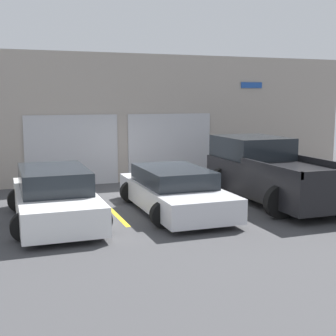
# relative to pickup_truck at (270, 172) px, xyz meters

# --- Properties ---
(ground_plane) EXTENTS (28.00, 28.00, 0.00)m
(ground_plane) POSITION_rel_pickup_truck_xyz_m (-3.11, 1.46, -0.85)
(ground_plane) COLOR #3D3D3F
(shophouse_building) EXTENTS (17.98, 0.68, 4.56)m
(shophouse_building) POSITION_rel_pickup_truck_xyz_m (-3.11, 4.75, 1.40)
(shophouse_building) COLOR #9E9389
(shophouse_building) RESTS_ON ground
(pickup_truck) EXTENTS (2.62, 5.15, 1.81)m
(pickup_truck) POSITION_rel_pickup_truck_xyz_m (0.00, 0.00, 0.00)
(pickup_truck) COLOR black
(pickup_truck) RESTS_ON ground
(sedan_white) EXTENTS (2.18, 4.50, 1.31)m
(sedan_white) POSITION_rel_pickup_truck_xyz_m (-6.22, -0.26, -0.24)
(sedan_white) COLOR white
(sedan_white) RESTS_ON ground
(sedan_side) EXTENTS (2.24, 4.58, 1.16)m
(sedan_side) POSITION_rel_pickup_truck_xyz_m (-3.11, -0.27, -0.30)
(sedan_side) COLOR silver
(sedan_side) RESTS_ON ground
(parking_stripe_left) EXTENTS (0.12, 2.20, 0.01)m
(parking_stripe_left) POSITION_rel_pickup_truck_xyz_m (-4.66, -0.30, -0.85)
(parking_stripe_left) COLOR gold
(parking_stripe_left) RESTS_ON ground
(parking_stripe_centre) EXTENTS (0.12, 2.20, 0.01)m
(parking_stripe_centre) POSITION_rel_pickup_truck_xyz_m (-1.55, -0.30, -0.85)
(parking_stripe_centre) COLOR gold
(parking_stripe_centre) RESTS_ON ground
(parking_stripe_right) EXTENTS (0.12, 2.20, 0.01)m
(parking_stripe_right) POSITION_rel_pickup_truck_xyz_m (1.55, -0.30, -0.85)
(parking_stripe_right) COLOR gold
(parking_stripe_right) RESTS_ON ground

